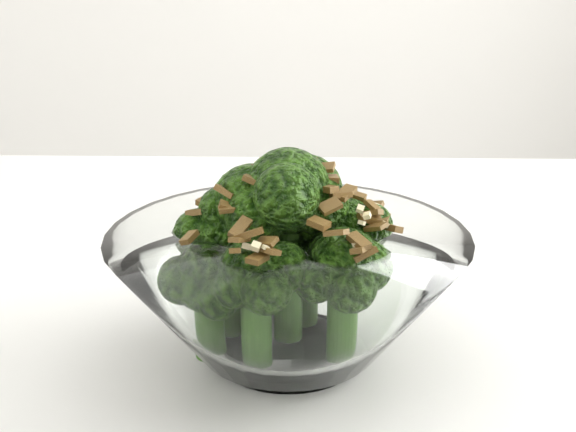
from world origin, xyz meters
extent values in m
cube|color=white|center=(-0.09, -0.07, 0.73)|extent=(1.35, 1.05, 0.04)
cylinder|color=white|center=(-0.07, -0.09, 0.75)|extent=(0.08, 0.08, 0.01)
cylinder|color=#305B18|center=(-0.04, -0.09, 0.79)|extent=(0.02, 0.02, 0.05)
sphere|color=#2D5A11|center=(-0.04, -0.09, 0.82)|extent=(0.04, 0.04, 0.04)
cylinder|color=#305B18|center=(-0.09, -0.09, 0.79)|extent=(0.02, 0.02, 0.07)
sphere|color=#2D5A11|center=(-0.09, -0.09, 0.84)|extent=(0.04, 0.04, 0.04)
cylinder|color=#305B18|center=(-0.03, -0.07, 0.78)|extent=(0.02, 0.02, 0.04)
sphere|color=#2D5A11|center=(-0.03, -0.07, 0.81)|extent=(0.03, 0.03, 0.03)
cylinder|color=#305B18|center=(-0.12, -0.10, 0.78)|extent=(0.02, 0.02, 0.03)
sphere|color=#2D5A11|center=(-0.12, -0.10, 0.80)|extent=(0.04, 0.04, 0.04)
cylinder|color=#305B18|center=(-0.10, -0.08, 0.78)|extent=(0.02, 0.02, 0.05)
sphere|color=#2D5A11|center=(-0.10, -0.08, 0.82)|extent=(0.04, 0.04, 0.04)
cylinder|color=#305B18|center=(-0.09, -0.12, 0.78)|extent=(0.02, 0.02, 0.04)
sphere|color=#2D5A11|center=(-0.09, -0.12, 0.81)|extent=(0.04, 0.04, 0.04)
cylinder|color=#305B18|center=(-0.05, -0.12, 0.78)|extent=(0.02, 0.02, 0.05)
sphere|color=#2D5A11|center=(-0.05, -0.12, 0.82)|extent=(0.04, 0.04, 0.04)
cylinder|color=#305B18|center=(-0.07, -0.09, 0.80)|extent=(0.02, 0.02, 0.07)
sphere|color=#2D5A11|center=(-0.07, -0.09, 0.85)|extent=(0.05, 0.05, 0.05)
cylinder|color=#305B18|center=(-0.06, -0.08, 0.79)|extent=(0.02, 0.02, 0.07)
sphere|color=#2D5A11|center=(-0.06, -0.08, 0.84)|extent=(0.04, 0.04, 0.04)
cube|color=brown|center=(-0.03, -0.09, 0.84)|extent=(0.01, 0.01, 0.01)
cube|color=brown|center=(-0.03, -0.12, 0.83)|extent=(0.01, 0.01, 0.01)
cube|color=brown|center=(-0.10, -0.08, 0.84)|extent=(0.01, 0.01, 0.00)
cube|color=brown|center=(-0.10, -0.07, 0.84)|extent=(0.01, 0.01, 0.01)
cube|color=brown|center=(-0.06, -0.12, 0.85)|extent=(0.01, 0.01, 0.01)
cube|color=brown|center=(-0.06, -0.14, 0.84)|extent=(0.01, 0.01, 0.01)
cube|color=brown|center=(-0.09, -0.08, 0.85)|extent=(0.01, 0.01, 0.01)
cube|color=brown|center=(-0.02, -0.08, 0.83)|extent=(0.01, 0.01, 0.01)
cube|color=brown|center=(-0.07, -0.05, 0.84)|extent=(0.01, 0.01, 0.01)
cube|color=brown|center=(-0.11, -0.13, 0.83)|extent=(0.01, 0.01, 0.01)
cube|color=brown|center=(-0.06, -0.08, 0.86)|extent=(0.01, 0.01, 0.01)
cube|color=brown|center=(-0.11, -0.08, 0.84)|extent=(0.01, 0.01, 0.01)
cube|color=brown|center=(-0.09, -0.10, 0.85)|extent=(0.01, 0.01, 0.01)
cube|color=brown|center=(-0.03, -0.11, 0.84)|extent=(0.01, 0.01, 0.01)
cube|color=brown|center=(-0.03, -0.10, 0.84)|extent=(0.01, 0.01, 0.01)
cube|color=brown|center=(-0.09, -0.13, 0.83)|extent=(0.01, 0.01, 0.01)
cube|color=brown|center=(-0.10, -0.13, 0.84)|extent=(0.01, 0.01, 0.01)
cube|color=brown|center=(-0.04, -0.08, 0.84)|extent=(0.01, 0.01, 0.01)
cube|color=brown|center=(-0.02, -0.11, 0.83)|extent=(0.01, 0.01, 0.01)
cube|color=brown|center=(-0.05, -0.14, 0.83)|extent=(0.01, 0.01, 0.01)
cube|color=brown|center=(-0.04, -0.06, 0.84)|extent=(0.01, 0.01, 0.01)
cube|color=brown|center=(-0.10, -0.11, 0.84)|extent=(0.01, 0.01, 0.00)
cube|color=brown|center=(-0.09, -0.06, 0.83)|extent=(0.01, 0.01, 0.01)
cube|color=brown|center=(-0.06, -0.11, 0.85)|extent=(0.01, 0.01, 0.00)
cube|color=brown|center=(-0.10, -0.08, 0.85)|extent=(0.01, 0.01, 0.01)
cube|color=brown|center=(-0.03, -0.11, 0.83)|extent=(0.01, 0.01, 0.01)
cube|color=brown|center=(-0.10, -0.07, 0.84)|extent=(0.01, 0.01, 0.01)
cube|color=brown|center=(-0.10, -0.09, 0.85)|extent=(0.01, 0.01, 0.01)
cube|color=brown|center=(-0.10, -0.09, 0.85)|extent=(0.01, 0.01, 0.00)
cube|color=brown|center=(-0.08, -0.06, 0.84)|extent=(0.01, 0.01, 0.01)
cube|color=brown|center=(-0.10, -0.07, 0.84)|extent=(0.01, 0.01, 0.01)
cube|color=brown|center=(-0.04, -0.14, 0.83)|extent=(0.01, 0.01, 0.01)
cube|color=brown|center=(-0.08, -0.08, 0.86)|extent=(0.01, 0.01, 0.01)
cube|color=brown|center=(-0.10, -0.07, 0.84)|extent=(0.01, 0.01, 0.01)
cube|color=brown|center=(-0.12, -0.10, 0.83)|extent=(0.01, 0.01, 0.01)
cube|color=brown|center=(-0.10, -0.10, 0.84)|extent=(0.01, 0.01, 0.01)
cube|color=brown|center=(-0.05, -0.09, 0.86)|extent=(0.01, 0.01, 0.01)
cube|color=brown|center=(-0.05, -0.10, 0.85)|extent=(0.01, 0.01, 0.00)
cube|color=brown|center=(-0.05, -0.11, 0.85)|extent=(0.01, 0.01, 0.01)
cube|color=brown|center=(-0.09, -0.06, 0.84)|extent=(0.01, 0.02, 0.01)
cube|color=brown|center=(-0.07, -0.06, 0.84)|extent=(0.01, 0.01, 0.01)
cube|color=brown|center=(-0.02, -0.10, 0.83)|extent=(0.01, 0.02, 0.00)
cube|color=brown|center=(-0.12, -0.08, 0.83)|extent=(0.01, 0.01, 0.01)
cube|color=brown|center=(-0.05, -0.14, 0.83)|extent=(0.01, 0.01, 0.01)
cube|color=brown|center=(-0.09, -0.14, 0.83)|extent=(0.01, 0.01, 0.01)
cube|color=brown|center=(-0.05, -0.10, 0.85)|extent=(0.01, 0.01, 0.01)
cube|color=brown|center=(-0.05, -0.11, 0.85)|extent=(0.01, 0.01, 0.01)
cube|color=brown|center=(-0.07, -0.09, 0.86)|extent=(0.01, 0.01, 0.01)
cube|color=brown|center=(-0.06, -0.13, 0.84)|extent=(0.01, 0.01, 0.00)
cube|color=brown|center=(-0.10, -0.12, 0.84)|extent=(0.01, 0.01, 0.01)
cube|color=brown|center=(-0.10, -0.13, 0.84)|extent=(0.02, 0.01, 0.01)
cube|color=brown|center=(-0.12, -0.08, 0.83)|extent=(0.02, 0.01, 0.00)
cube|color=brown|center=(-0.10, -0.14, 0.83)|extent=(0.01, 0.01, 0.00)
cube|color=beige|center=(-0.06, -0.05, 0.84)|extent=(0.01, 0.01, 0.01)
cube|color=beige|center=(-0.04, -0.12, 0.84)|extent=(0.00, 0.00, 0.00)
cube|color=beige|center=(-0.09, -0.07, 0.84)|extent=(0.01, 0.01, 0.00)
cube|color=beige|center=(-0.10, -0.13, 0.83)|extent=(0.01, 0.01, 0.00)
cube|color=beige|center=(-0.04, -0.12, 0.84)|extent=(0.00, 0.01, 0.00)
cube|color=beige|center=(-0.07, -0.08, 0.86)|extent=(0.00, 0.00, 0.00)
cube|color=beige|center=(-0.07, -0.08, 0.86)|extent=(0.01, 0.00, 0.00)
cube|color=beige|center=(-0.04, -0.12, 0.84)|extent=(0.01, 0.01, 0.00)
cube|color=beige|center=(-0.05, -0.05, 0.83)|extent=(0.00, 0.00, 0.00)
cube|color=beige|center=(-0.08, -0.08, 0.86)|extent=(0.01, 0.01, 0.00)
cube|color=beige|center=(-0.10, -0.07, 0.84)|extent=(0.00, 0.00, 0.00)
cube|color=beige|center=(-0.06, -0.05, 0.84)|extent=(0.01, 0.01, 0.01)
cube|color=beige|center=(-0.08, -0.09, 0.86)|extent=(0.01, 0.01, 0.00)
cube|color=beige|center=(-0.05, -0.14, 0.83)|extent=(0.01, 0.01, 0.00)
cube|color=beige|center=(-0.03, -0.10, 0.84)|extent=(0.01, 0.01, 0.00)
cube|color=beige|center=(-0.10, -0.14, 0.83)|extent=(0.01, 0.01, 0.00)
cube|color=beige|center=(-0.07, -0.10, 0.86)|extent=(0.01, 0.01, 0.00)
cube|color=beige|center=(-0.10, -0.07, 0.84)|extent=(0.00, 0.01, 0.00)
cube|color=beige|center=(-0.11, -0.08, 0.84)|extent=(0.01, 0.01, 0.00)
cube|color=beige|center=(-0.04, -0.08, 0.84)|extent=(0.00, 0.00, 0.00)
cube|color=beige|center=(-0.02, -0.11, 0.83)|extent=(0.01, 0.00, 0.00)
cube|color=beige|center=(-0.09, -0.14, 0.83)|extent=(0.00, 0.00, 0.00)
cube|color=beige|center=(-0.09, -0.06, 0.84)|extent=(0.00, 0.00, 0.00)
cube|color=beige|center=(-0.08, -0.09, 0.86)|extent=(0.01, 0.01, 0.00)
cube|color=beige|center=(-0.08, -0.06, 0.84)|extent=(0.00, 0.00, 0.00)
camera|label=1|loc=(-0.15, -0.48, 0.97)|focal=50.00mm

